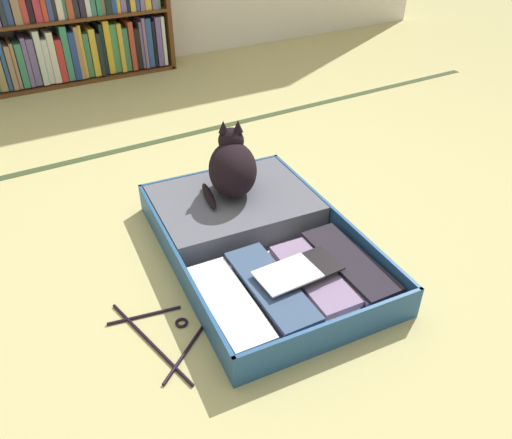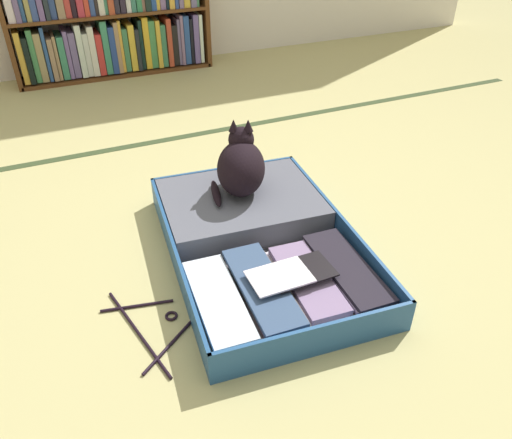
# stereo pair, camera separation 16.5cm
# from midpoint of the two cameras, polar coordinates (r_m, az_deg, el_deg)

# --- Properties ---
(ground_plane) EXTENTS (10.00, 10.00, 0.00)m
(ground_plane) POSITION_cam_midpoint_polar(r_m,az_deg,el_deg) (1.85, -5.10, -4.01)
(ground_plane) COLOR tan
(tatami_border) EXTENTS (4.80, 0.05, 0.00)m
(tatami_border) POSITION_cam_midpoint_polar(r_m,az_deg,el_deg) (2.70, -15.07, 8.12)
(tatami_border) COLOR #364526
(tatami_border) RESTS_ON ground_plane
(bookshelf) EXTENTS (1.33, 0.25, 0.82)m
(bookshelf) POSITION_cam_midpoint_polar(r_m,az_deg,el_deg) (3.71, -22.12, 20.32)
(bookshelf) COLOR #593217
(bookshelf) RESTS_ON ground_plane
(open_suitcase) EXTENTS (0.72, 1.04, 0.12)m
(open_suitcase) POSITION_cam_midpoint_polar(r_m,az_deg,el_deg) (1.86, -2.89, -1.87)
(open_suitcase) COLOR #234F84
(open_suitcase) RESTS_ON ground_plane
(black_cat) EXTENTS (0.28, 0.31, 0.28)m
(black_cat) POSITION_cam_midpoint_polar(r_m,az_deg,el_deg) (1.94, -5.21, 5.92)
(black_cat) COLOR black
(black_cat) RESTS_ON open_suitcase
(clothes_hanger) EXTENTS (0.26, 0.42, 0.01)m
(clothes_hanger) POSITION_cam_midpoint_polar(r_m,az_deg,el_deg) (1.59, -13.89, -12.94)
(clothes_hanger) COLOR black
(clothes_hanger) RESTS_ON ground_plane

